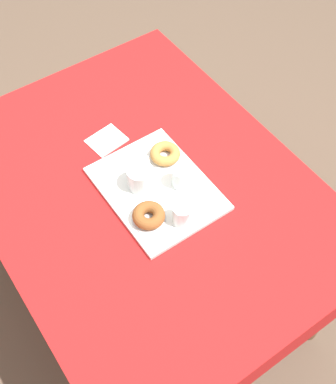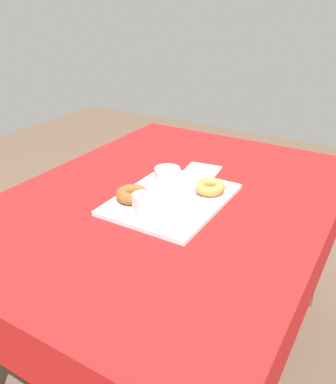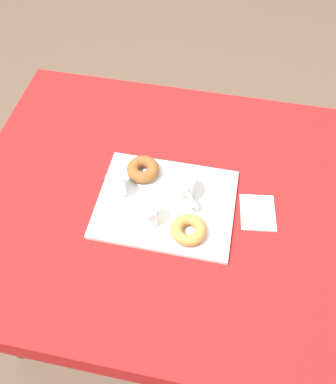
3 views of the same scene
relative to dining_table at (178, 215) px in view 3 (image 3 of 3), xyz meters
The scene contains 11 objects.
ground_plane 0.65m from the dining_table, ahead, with size 6.00×6.00×0.00m, color brown.
dining_table is the anchor object (origin of this frame).
serving_tray 0.11m from the dining_table, 143.80° to the right, with size 0.42×0.33×0.01m, color white.
tea_mug_left 0.15m from the dining_table, 95.20° to the left, with size 0.10×0.11×0.08m.
water_glass_near 0.19m from the dining_table, 125.70° to the right, with size 0.06×0.06×0.08m.
water_glass_far 0.24m from the dining_table, behind, with size 0.06×0.06×0.08m.
donut_plate_left 0.17m from the dining_table, 67.56° to the right, with size 0.11×0.11×0.01m, color silver.
sugar_donut_left 0.19m from the dining_table, 67.56° to the right, with size 0.11×0.11×0.04m, color #BC7F3D.
donut_plate_right 0.18m from the dining_table, 153.11° to the left, with size 0.11×0.11×0.01m, color silver.
sugar_donut_right 0.20m from the dining_table, 153.11° to the left, with size 0.11×0.11×0.04m, color brown.
paper_napkin 0.27m from the dining_table, ahead, with size 0.11×0.13×0.01m, color white.
Camera 3 is at (0.10, -0.66, 1.76)m, focal length 36.02 mm.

